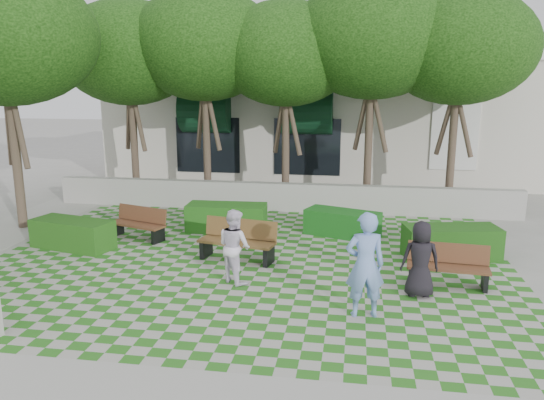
% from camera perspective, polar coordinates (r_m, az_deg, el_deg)
% --- Properties ---
extents(ground, '(90.00, 90.00, 0.00)m').
position_cam_1_polar(ground, '(11.45, -3.70, -8.41)').
color(ground, gray).
rests_on(ground, ground).
extents(lawn, '(12.00, 12.00, 0.00)m').
position_cam_1_polar(lawn, '(12.36, -2.67, -6.74)').
color(lawn, '#2B721E').
rests_on(lawn, ground).
extents(retaining_wall, '(15.00, 0.36, 0.90)m').
position_cam_1_polar(retaining_wall, '(17.18, 0.83, 0.35)').
color(retaining_wall, '#9E9B93').
rests_on(retaining_wall, ground).
extents(bench_east, '(1.67, 0.69, 0.85)m').
position_cam_1_polar(bench_east, '(11.50, 18.38, -6.77)').
color(bench_east, '#54311D').
rests_on(bench_east, ground).
extents(bench_mid, '(1.89, 0.95, 0.95)m').
position_cam_1_polar(bench_mid, '(12.45, -3.68, -4.43)').
color(bench_mid, brown).
rests_on(bench_mid, ground).
extents(bench_west, '(1.69, 1.03, 0.84)m').
position_cam_1_polar(bench_west, '(14.54, -14.18, -2.49)').
color(bench_west, '#54301D').
rests_on(bench_west, ground).
extents(hedge_east, '(2.31, 1.28, 0.76)m').
position_cam_1_polar(hedge_east, '(13.28, 18.72, -4.33)').
color(hedge_east, '#194712').
rests_on(hedge_east, ground).
extents(hedge_midright, '(2.13, 1.44, 0.69)m').
position_cam_1_polar(hedge_midright, '(14.49, 7.57, -2.50)').
color(hedge_midright, '#155019').
rests_on(hedge_midright, ground).
extents(hedge_midleft, '(2.21, 0.94, 0.77)m').
position_cam_1_polar(hedge_midleft, '(14.86, -4.90, -1.91)').
color(hedge_midleft, '#1B5115').
rests_on(hedge_midleft, ground).
extents(hedge_west, '(2.21, 1.28, 0.73)m').
position_cam_1_polar(hedge_west, '(14.23, -20.64, -3.44)').
color(hedge_west, '#1D4D14').
rests_on(hedge_west, ground).
extents(person_blue, '(0.77, 0.58, 1.92)m').
position_cam_1_polar(person_blue, '(9.50, 9.97, -6.89)').
color(person_blue, '#7697D8').
rests_on(person_blue, ground).
extents(person_dark, '(0.77, 0.53, 1.50)m').
position_cam_1_polar(person_dark, '(10.68, 15.67, -6.15)').
color(person_dark, black).
rests_on(person_dark, ground).
extents(person_white, '(0.96, 0.93, 1.56)m').
position_cam_1_polar(person_white, '(11.02, -4.06, -4.95)').
color(person_white, white).
rests_on(person_white, ground).
extents(tree_row, '(17.70, 13.40, 7.41)m').
position_cam_1_polar(tree_row, '(16.94, -5.75, 16.22)').
color(tree_row, '#47382B').
rests_on(tree_row, ground).
extents(building, '(18.00, 8.92, 5.15)m').
position_cam_1_polar(building, '(24.58, 5.70, 8.88)').
color(building, beige).
rests_on(building, ground).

